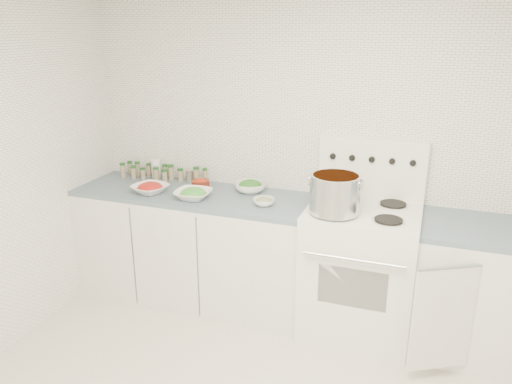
# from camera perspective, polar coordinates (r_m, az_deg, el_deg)

# --- Properties ---
(room_walls) EXTENTS (3.54, 3.04, 2.52)m
(room_walls) POSITION_cam_1_polar(r_m,az_deg,el_deg) (2.31, -2.82, 4.27)
(room_walls) COLOR white
(room_walls) RESTS_ON ground
(counter_left) EXTENTS (1.85, 0.62, 0.90)m
(counter_left) POSITION_cam_1_polar(r_m,az_deg,el_deg) (4.04, -6.97, -6.13)
(counter_left) COLOR white
(counter_left) RESTS_ON ground
(stove) EXTENTS (0.76, 0.70, 1.36)m
(stove) POSITION_cam_1_polar(r_m,az_deg,el_deg) (3.66, 11.78, -8.31)
(stove) COLOR white
(stove) RESTS_ON ground
(counter_right) EXTENTS (0.89, 0.82, 0.90)m
(counter_right) POSITION_cam_1_polar(r_m,az_deg,el_deg) (3.69, 24.65, -10.34)
(counter_right) COLOR white
(counter_right) RESTS_ON ground
(stock_pot) EXTENTS (0.35, 0.33, 0.25)m
(stock_pot) POSITION_cam_1_polar(r_m,az_deg,el_deg) (3.32, 9.02, -0.01)
(stock_pot) COLOR silver
(stock_pot) RESTS_ON stove
(bowl_tomato) EXTENTS (0.32, 0.32, 0.09)m
(bowl_tomato) POSITION_cam_1_polar(r_m,az_deg,el_deg) (3.91, -12.02, 0.42)
(bowl_tomato) COLOR white
(bowl_tomato) RESTS_ON counter_left
(bowl_snowpea) EXTENTS (0.28, 0.28, 0.09)m
(bowl_snowpea) POSITION_cam_1_polar(r_m,az_deg,el_deg) (3.72, -7.19, -0.21)
(bowl_snowpea) COLOR white
(bowl_snowpea) RESTS_ON counter_left
(bowl_broccoli) EXTENTS (0.28, 0.28, 0.10)m
(bowl_broccoli) POSITION_cam_1_polar(r_m,az_deg,el_deg) (3.84, -0.67, 0.65)
(bowl_broccoli) COLOR white
(bowl_broccoli) RESTS_ON counter_left
(bowl_zucchini) EXTENTS (0.16, 0.16, 0.06)m
(bowl_zucchini) POSITION_cam_1_polar(r_m,az_deg,el_deg) (3.56, 0.92, -1.07)
(bowl_zucchini) COLOR white
(bowl_zucchini) RESTS_ON counter_left
(bowl_pepper) EXTENTS (0.14, 0.14, 0.09)m
(bowl_pepper) POSITION_cam_1_polar(r_m,az_deg,el_deg) (3.93, -6.36, 0.93)
(bowl_pepper) COLOR #5E1C10
(bowl_pepper) RESTS_ON counter_left
(salt_canister) EXTENTS (0.09, 0.09, 0.16)m
(salt_canister) POSITION_cam_1_polar(r_m,az_deg,el_deg) (4.28, -11.35, 2.63)
(salt_canister) COLOR white
(salt_canister) RESTS_ON counter_left
(tin_can) EXTENTS (0.09, 0.09, 0.09)m
(tin_can) POSITION_cam_1_polar(r_m,az_deg,el_deg) (4.14, -7.50, 1.86)
(tin_can) COLOR #A19C88
(tin_can) RESTS_ON counter_left
(spice_cluster) EXTENTS (0.75, 0.15, 0.13)m
(spice_cluster) POSITION_cam_1_polar(r_m,az_deg,el_deg) (4.23, -11.01, 2.21)
(spice_cluster) COLOR gray
(spice_cluster) RESTS_ON counter_left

